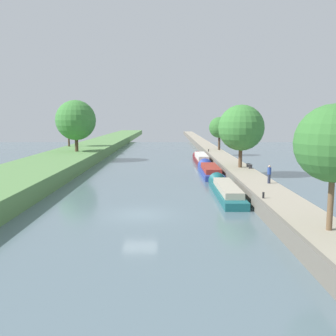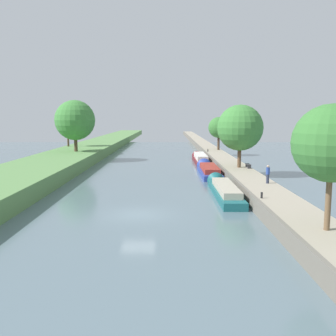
{
  "view_description": "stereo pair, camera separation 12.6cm",
  "coord_description": "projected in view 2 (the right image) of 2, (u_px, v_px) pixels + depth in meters",
  "views": [
    {
      "loc": [
        2.07,
        -26.53,
        7.08
      ],
      "look_at": [
        2.2,
        17.77,
        1.0
      ],
      "focal_mm": 39.71,
      "sensor_mm": 36.0,
      "label": 1
    },
    {
      "loc": [
        2.2,
        -26.53,
        7.08
      ],
      "look_at": [
        2.2,
        17.77,
        1.0
      ],
      "focal_mm": 39.71,
      "sensor_mm": 36.0,
      "label": 2
    }
  ],
  "objects": [
    {
      "name": "ground_plane",
      "position": [
        138.0,
        214.0,
        27.24
      ],
      "size": [
        160.0,
        160.0,
        0.0
      ],
      "primitive_type": "plane",
      "color": "slate"
    },
    {
      "name": "right_towpath",
      "position": [
        281.0,
        207.0,
        27.16
      ],
      "size": [
        3.29,
        260.0,
        1.12
      ],
      "color": "#9E937F",
      "rests_on": "ground_plane"
    },
    {
      "name": "stone_quay",
      "position": [
        257.0,
        207.0,
        27.16
      ],
      "size": [
        0.25,
        260.0,
        1.17
      ],
      "color": "#6B665B",
      "rests_on": "ground_plane"
    },
    {
      "name": "narrowboat_teal",
      "position": [
        224.0,
        189.0,
        34.09
      ],
      "size": [
        1.88,
        12.19,
        1.79
      ],
      "color": "#195B60",
      "rests_on": "ground_plane"
    },
    {
      "name": "narrowboat_blue",
      "position": [
        208.0,
        170.0,
        46.81
      ],
      "size": [
        2.2,
        11.42,
        2.09
      ],
      "color": "#283D93",
      "rests_on": "ground_plane"
    },
    {
      "name": "narrowboat_maroon",
      "position": [
        200.0,
        159.0,
        58.65
      ],
      "size": [
        1.86,
        12.94,
        1.99
      ],
      "color": "maroon",
      "rests_on": "ground_plane"
    },
    {
      "name": "tree_rightbank_near",
      "position": [
        332.0,
        143.0,
        19.14
      ],
      "size": [
        4.08,
        4.08,
        6.66
      ],
      "color": "brown",
      "rests_on": "right_towpath"
    },
    {
      "name": "tree_rightbank_midnear",
      "position": [
        240.0,
        128.0,
        43.82
      ],
      "size": [
        5.43,
        5.43,
        7.43
      ],
      "color": "brown",
      "rests_on": "right_towpath"
    },
    {
      "name": "tree_rightbank_midfar",
      "position": [
        219.0,
        128.0,
        67.53
      ],
      "size": [
        3.79,
        3.79,
        6.0
      ],
      "color": "#4C3828",
      "rests_on": "right_towpath"
    },
    {
      "name": "tree_leftbank_downstream",
      "position": [
        75.0,
        120.0,
        58.65
      ],
      "size": [
        6.32,
        6.32,
        8.12
      ],
      "color": "#4C3828",
      "rests_on": "left_grassy_bank"
    },
    {
      "name": "tree_leftbank_upstream",
      "position": [
        67.0,
        117.0,
        68.75
      ],
      "size": [
        3.82,
        3.82,
        7.39
      ],
      "color": "#4C3828",
      "rests_on": "left_grassy_bank"
    },
    {
      "name": "person_walking",
      "position": [
        268.0,
        174.0,
        33.59
      ],
      "size": [
        0.34,
        0.34,
        1.66
      ],
      "color": "#282D42",
      "rests_on": "right_towpath"
    },
    {
      "name": "mooring_bollard_near",
      "position": [
        262.0,
        195.0,
        27.47
      ],
      "size": [
        0.16,
        0.16,
        0.45
      ],
      "color": "black",
      "rests_on": "right_towpath"
    },
    {
      "name": "mooring_bollard_far",
      "position": [
        208.0,
        150.0,
        64.56
      ],
      "size": [
        0.16,
        0.16,
        0.45
      ],
      "color": "black",
      "rests_on": "right_towpath"
    },
    {
      "name": "park_bench",
      "position": [
        248.0,
        165.0,
        43.84
      ],
      "size": [
        0.44,
        1.5,
        0.47
      ],
      "color": "#333338",
      "rests_on": "right_towpath"
    }
  ]
}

